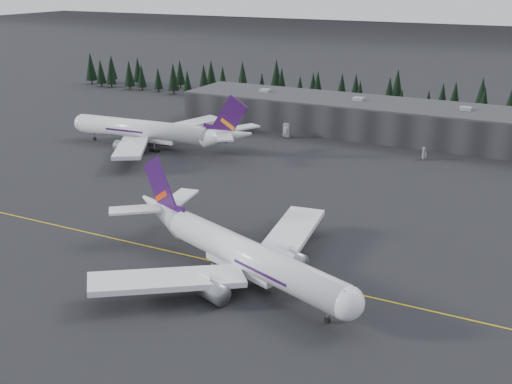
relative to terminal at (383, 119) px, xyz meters
The scene contains 8 objects.
ground 125.16m from the terminal, 90.00° to the right, with size 1400.00×1400.00×0.00m, color black.
taxiline 127.16m from the terminal, 90.00° to the right, with size 400.00×0.40×0.02m, color gold.
terminal is the anchor object (origin of this frame).
treeline 37.02m from the terminal, 90.00° to the left, with size 360.00×20.00×15.00m, color black.
jet_main 130.71m from the terminal, 86.44° to the right, with size 65.23×58.28×19.87m.
jet_parked 85.05m from the terminal, 139.73° to the right, with size 72.14×66.42×21.20m.
gse_vehicle_a 37.34m from the terminal, 146.46° to the right, with size 2.66×5.76×1.60m, color silver.
gse_vehicle_b 35.16m from the terminal, 49.49° to the right, with size 1.74×4.34×1.48m, color #BBBBBD.
Camera 1 is at (67.19, -109.90, 59.37)m, focal length 45.00 mm.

